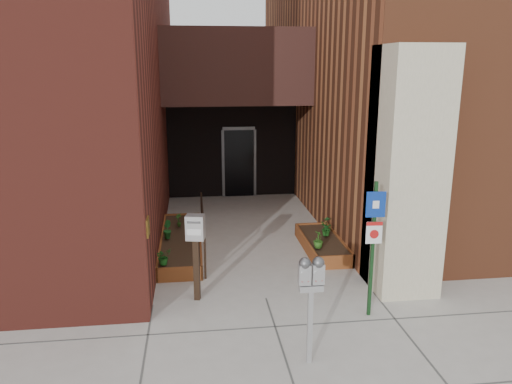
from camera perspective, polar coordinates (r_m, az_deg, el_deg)
name	(u,v)px	position (r m, az deg, el deg)	size (l,w,h in m)	color
ground	(266,298)	(9.14, 1.15, -12.07)	(80.00, 80.00, 0.00)	#9E9991
architecture	(226,31)	(15.04, -3.48, 17.85)	(20.00, 14.60, 10.00)	maroon
planter_left	(181,243)	(11.49, -8.54, -5.81)	(0.90, 3.60, 0.30)	brown
planter_right	(322,245)	(11.37, 7.57, -6.00)	(0.80, 2.20, 0.30)	brown
handrail	(203,217)	(11.24, -6.11, -2.88)	(0.04, 3.34, 0.90)	black
parking_meter	(311,282)	(6.88, 6.31, -10.18)	(0.35, 0.16, 1.58)	#AFAFB1
sign_post	(374,235)	(8.25, 13.29, -4.83)	(0.31, 0.08, 2.29)	#133516
payment_dropbox	(196,239)	(8.73, -6.91, -5.39)	(0.35, 0.29, 1.57)	black
shrub_left_a	(163,256)	(9.89, -10.54, -7.25)	(0.29, 0.29, 0.33)	#1A5E1B
shrub_left_b	(167,229)	(11.31, -10.14, -4.23)	(0.22, 0.22, 0.40)	#1B6121
shrub_left_c	(194,219)	(12.11, -7.11, -3.06)	(0.18, 0.18, 0.32)	#225A19
shrub_left_d	(179,220)	(12.06, -8.83, -3.18)	(0.17, 0.17, 0.33)	#245518
shrub_right_a	(318,239)	(10.64, 7.14, -5.41)	(0.21, 0.21, 0.37)	#2B5D1A
shrub_right_b	(327,223)	(11.80, 8.10, -3.54)	(0.17, 0.17, 0.33)	#17531D
shrub_right_c	(327,229)	(11.41, 8.07, -4.18)	(0.29, 0.29, 0.33)	#195518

